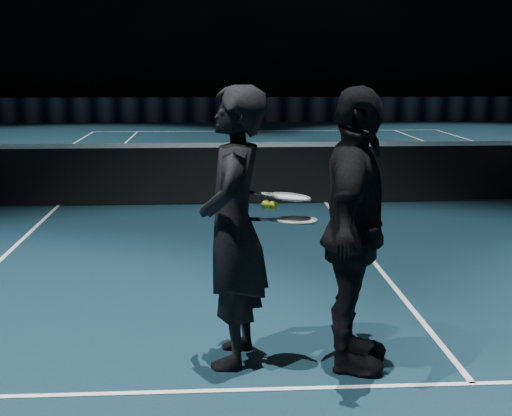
{
  "coord_description": "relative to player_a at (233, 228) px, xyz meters",
  "views": [
    {
      "loc": [
        -1.75,
        -10.81,
        2.15
      ],
      "look_at": [
        -1.45,
        -5.97,
        1.15
      ],
      "focal_mm": 50.0,
      "sensor_mm": 36.0,
      "label": 1
    }
  ],
  "objects": [
    {
      "name": "floor",
      "position": [
        1.61,
        5.9,
        -1.0
      ],
      "size": [
        36.0,
        36.0,
        0.0
      ],
      "primitive_type": "plane",
      "color": "#0D2432",
      "rests_on": "ground"
    },
    {
      "name": "court_lines",
      "position": [
        1.61,
        5.9,
        -1.0
      ],
      "size": [
        10.98,
        23.78,
        0.01
      ],
      "primitive_type": null,
      "color": "white",
      "rests_on": "floor"
    },
    {
      "name": "net_mesh",
      "position": [
        1.61,
        5.9,
        -0.55
      ],
      "size": [
        12.8,
        0.02,
        0.86
      ],
      "primitive_type": "cube",
      "color": "black",
      "rests_on": "floor"
    },
    {
      "name": "net_tape",
      "position": [
        1.61,
        5.9,
        -0.08
      ],
      "size": [
        12.8,
        0.03,
        0.07
      ],
      "primitive_type": "cube",
      "color": "white",
      "rests_on": "net_mesh"
    },
    {
      "name": "sponsor_backdrop",
      "position": [
        1.61,
        21.4,
        -0.55
      ],
      "size": [
        22.0,
        0.15,
        0.9
      ],
      "primitive_type": "cube",
      "color": "black",
      "rests_on": "floor"
    },
    {
      "name": "player_a",
      "position": [
        0.0,
        0.0,
        0.0
      ],
      "size": [
        0.6,
        0.8,
        2.0
      ],
      "primitive_type": "imported",
      "rotation": [
        0.0,
        0.0,
        -1.75
      ],
      "color": "black",
      "rests_on": "floor"
    },
    {
      "name": "player_b",
      "position": [
        0.84,
        -0.15,
        0.0
      ],
      "size": [
        0.8,
        1.26,
        2.0
      ],
      "primitive_type": "imported",
      "rotation": [
        0.0,
        0.0,
        1.28
      ],
      "color": "black",
      "rests_on": "floor"
    },
    {
      "name": "racket_lower",
      "position": [
        0.44,
        -0.08,
        0.07
      ],
      "size": [
        0.71,
        0.34,
        0.03
      ],
      "primitive_type": null,
      "rotation": [
        0.0,
        0.0,
        -0.18
      ],
      "color": "black",
      "rests_on": "player_a"
    },
    {
      "name": "racket_upper",
      "position": [
        0.4,
        -0.03,
        0.22
      ],
      "size": [
        0.7,
        0.3,
        0.1
      ],
      "primitive_type": null,
      "rotation": [
        0.0,
        0.1,
        -0.11
      ],
      "color": "black",
      "rests_on": "player_b"
    },
    {
      "name": "tennis_balls",
      "position": [
        0.25,
        -0.04,
        0.19
      ],
      "size": [
        0.12,
        0.1,
        0.12
      ],
      "primitive_type": null,
      "color": "#B4E22F",
      "rests_on": "racket_upper"
    }
  ]
}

